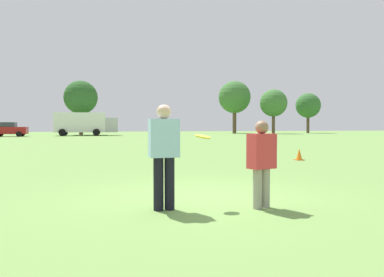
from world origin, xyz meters
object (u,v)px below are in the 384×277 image
Objects in this scene: parked_car_center at (9,129)px; box_truck at (85,123)px; player_defender at (262,159)px; player_thrower at (164,151)px; frisbee at (203,137)px; traffic_cone at (299,154)px.

parked_car_center is 9.55m from box_truck.
player_defender is 49.20m from box_truck.
frisbee is (0.70, 0.12, 0.23)m from player_thrower.
parked_car_center reaches higher than traffic_cone.
player_defender is 9.54m from traffic_cone.
parked_car_center is at bearing 104.95° from frisbee.
traffic_cone is at bearing -64.40° from parked_car_center.
player_thrower reaches higher than frisbee.
player_thrower is 0.41× the size of parked_car_center.
parked_car_center reaches higher than frisbee.
box_truck reaches higher than parked_car_center.
player_thrower is 0.75m from frisbee.
traffic_cone is 42.19m from box_truck.
traffic_cone is 42.99m from parked_car_center.
frisbee is 0.03× the size of box_truck.
parked_car_center is at bearing 105.89° from player_defender.
player_defender is at bearing -85.25° from box_truck.
player_thrower is at bearing -87.13° from box_truck.
box_truck reaches higher than player_thrower.
frisbee is at bearing 9.87° from player_thrower.
frisbee is 9.81m from traffic_cone.
box_truck is (-9.36, 41.11, 1.52)m from traffic_cone.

